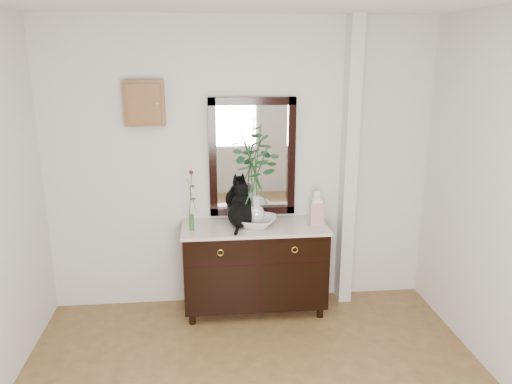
{
  "coord_description": "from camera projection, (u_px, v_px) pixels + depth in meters",
  "views": [
    {
      "loc": [
        -0.33,
        -2.54,
        2.37
      ],
      "look_at": [
        0.1,
        1.63,
        1.2
      ],
      "focal_mm": 35.0,
      "sensor_mm": 36.0,
      "label": 1
    }
  ],
  "objects": [
    {
      "name": "sideboard",
      "position": [
        255.0,
        264.0,
        4.64
      ],
      "size": [
        1.33,
        0.52,
        0.82
      ],
      "color": "black",
      "rests_on": "ground"
    },
    {
      "name": "lotus_bowl",
      "position": [
        256.0,
        222.0,
        4.53
      ],
      "size": [
        0.46,
        0.46,
        0.09
      ],
      "primitive_type": "imported",
      "rotation": [
        0.0,
        0.0,
        -0.34
      ],
      "color": "white",
      "rests_on": "sideboard"
    },
    {
      "name": "wall_mirror",
      "position": [
        252.0,
        157.0,
        4.61
      ],
      "size": [
        0.8,
        0.06,
        1.1
      ],
      "color": "black",
      "rests_on": "wall_back"
    },
    {
      "name": "key_cabinet",
      "position": [
        144.0,
        103.0,
        4.35
      ],
      "size": [
        0.35,
        0.1,
        0.4
      ],
      "primitive_type": "cube",
      "color": "brown",
      "rests_on": "wall_back"
    },
    {
      "name": "cat",
      "position": [
        241.0,
        206.0,
        4.49
      ],
      "size": [
        0.32,
        0.37,
        0.38
      ],
      "primitive_type": null,
      "rotation": [
        0.0,
        0.0,
        -0.18
      ],
      "color": "black",
      "rests_on": "sideboard"
    },
    {
      "name": "wall_back",
      "position": [
        241.0,
        167.0,
        4.64
      ],
      "size": [
        3.6,
        0.04,
        2.7
      ],
      "primitive_type": "cube",
      "color": "silver",
      "rests_on": "ground"
    },
    {
      "name": "bud_vase_rose",
      "position": [
        191.0,
        200.0,
        4.36
      ],
      "size": [
        0.08,
        0.08,
        0.56
      ],
      "primitive_type": null,
      "rotation": [
        0.0,
        0.0,
        -0.2
      ],
      "color": "#326433",
      "rests_on": "sideboard"
    },
    {
      "name": "vase_branches",
      "position": [
        256.0,
        175.0,
        4.41
      ],
      "size": [
        0.47,
        0.47,
        0.92
      ],
      "primitive_type": null,
      "rotation": [
        0.0,
        0.0,
        0.06
      ],
      "color": "silver",
      "rests_on": "lotus_bowl"
    },
    {
      "name": "pilaster",
      "position": [
        349.0,
        166.0,
        4.66
      ],
      "size": [
        0.12,
        0.2,
        2.7
      ],
      "primitive_type": "cube",
      "color": "silver",
      "rests_on": "ground"
    },
    {
      "name": "ginger_jar",
      "position": [
        317.0,
        207.0,
        4.56
      ],
      "size": [
        0.13,
        0.13,
        0.33
      ],
      "primitive_type": null,
      "rotation": [
        0.0,
        0.0,
        -0.05
      ],
      "color": "white",
      "rests_on": "sideboard"
    }
  ]
}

